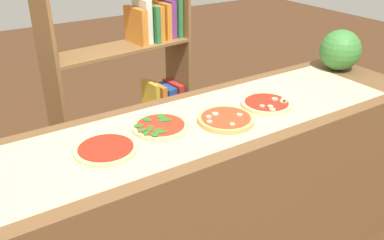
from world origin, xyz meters
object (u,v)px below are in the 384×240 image
Objects in this scene: pizza_plain_0 at (106,149)px; watermelon at (340,50)px; pizza_mushroom_2 at (226,119)px; bookshelf at (139,87)px; pizza_mushroom_3 at (267,103)px; pizza_spinach_1 at (160,126)px.

watermelon reaches higher than pizza_plain_0.
bookshelf is at bearing 85.77° from pizza_mushroom_2.
pizza_mushroom_2 is at bearing -168.58° from watermelon.
pizza_mushroom_3 is 0.71m from watermelon.
pizza_spinach_1 reaches higher than pizza_plain_0.
pizza_plain_0 is at bearing 174.68° from pizza_mushroom_2.
watermelon reaches higher than pizza_mushroom_3.
pizza_mushroom_3 is at bearing -166.99° from watermelon.
pizza_plain_0 is 1.01× the size of pizza_mushroom_3.
pizza_mushroom_2 reaches higher than pizza_spinach_1.
pizza_mushroom_2 reaches higher than pizza_mushroom_3.
pizza_plain_0 is at bearing -122.14° from bookshelf.
pizza_spinach_1 is at bearing 11.36° from pizza_plain_0.
bookshelf reaches higher than pizza_mushroom_3.
pizza_mushroom_3 is at bearing -78.93° from bookshelf.
pizza_mushroom_2 is (0.27, -0.10, 0.00)m from pizza_spinach_1.
pizza_plain_0 is 1.05× the size of watermelon.
pizza_mushroom_3 reaches higher than pizza_plain_0.
pizza_spinach_1 is at bearing 172.68° from pizza_mushroom_3.
pizza_spinach_1 is 1.05× the size of watermelon.
pizza_spinach_1 is 0.29m from pizza_mushroom_2.
pizza_plain_0 is 0.53m from pizza_mushroom_2.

